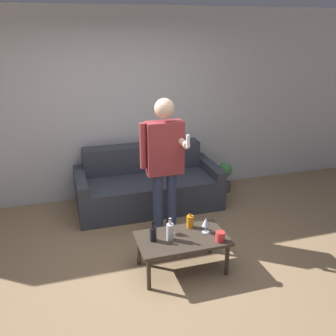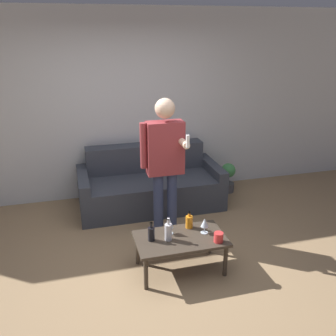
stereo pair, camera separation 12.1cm
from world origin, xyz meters
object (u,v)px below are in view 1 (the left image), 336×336
object	(u,v)px
bottle_orange	(170,231)
coffee_table	(182,241)
couch	(147,185)
person_standing_front	(164,159)

from	to	relation	value
bottle_orange	coffee_table	bearing A→B (deg)	2.04
couch	person_standing_front	distance (m)	1.15
bottle_orange	person_standing_front	bearing A→B (deg)	78.06
couch	person_standing_front	bearing A→B (deg)	-90.55
bottle_orange	person_standing_front	xyz separation A→B (m)	(0.15, 0.73, 0.52)
couch	bottle_orange	size ratio (longest dim) A/B	8.16
coffee_table	bottle_orange	world-z (taller)	bottle_orange
bottle_orange	person_standing_front	size ratio (longest dim) A/B	0.14
couch	bottle_orange	distance (m)	1.65
couch	person_standing_front	size ratio (longest dim) A/B	1.17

